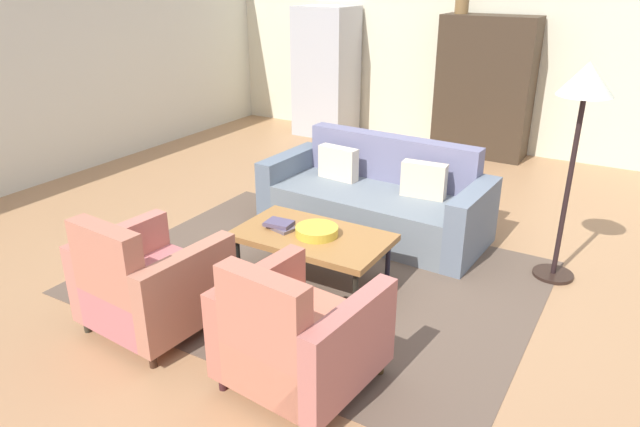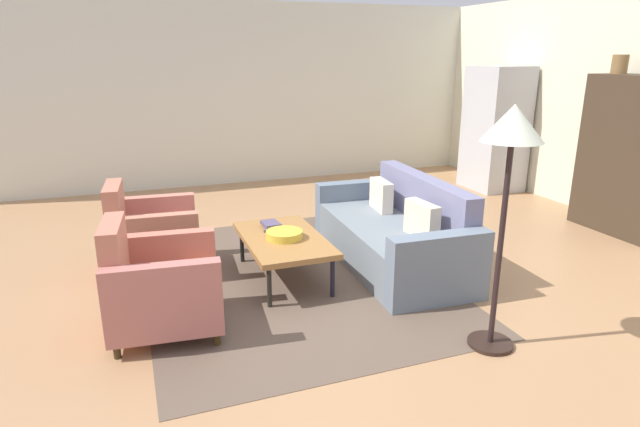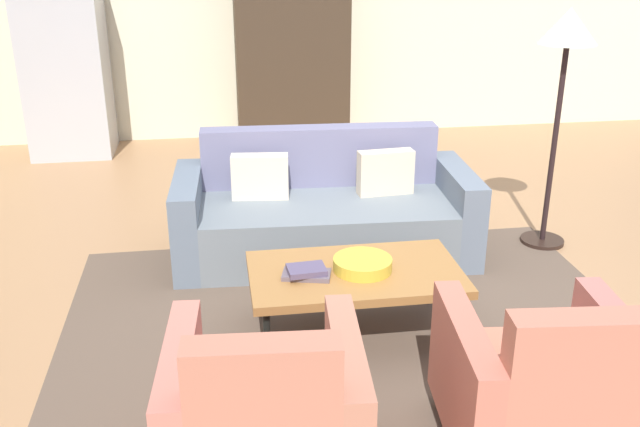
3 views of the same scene
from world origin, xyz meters
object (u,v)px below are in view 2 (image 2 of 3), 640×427
object	(u,v)px
couch	(397,235)
refrigerator	(495,129)
cabinet	(636,157)
vase_tall	(620,64)
coffee_table	(283,240)
floor_lamp	(511,147)
book_stack	(271,225)
fruit_bowl	(284,235)
armchair_left	(148,238)
armchair_right	(156,288)

from	to	relation	value
couch	refrigerator	distance (m)	3.66
cabinet	vase_tall	size ratio (longest dim) A/B	8.46
coffee_table	floor_lamp	world-z (taller)	floor_lamp
cabinet	coffee_table	bearing A→B (deg)	-91.69
book_stack	fruit_bowl	bearing A→B (deg)	6.86
cabinet	armchair_left	bearing A→B (deg)	-97.81
couch	floor_lamp	bearing A→B (deg)	178.30
refrigerator	floor_lamp	distance (m)	4.90
coffee_table	armchair_left	size ratio (longest dim) A/B	1.36
coffee_table	refrigerator	bearing A→B (deg)	118.72
armchair_left	armchair_right	bearing A→B (deg)	4.29
cabinet	refrigerator	bearing A→B (deg)	-177.43
fruit_bowl	refrigerator	size ratio (longest dim) A/B	0.18
coffee_table	book_stack	world-z (taller)	book_stack
couch	book_stack	xyz separation A→B (m)	(-0.29, -1.23, 0.15)
refrigerator	armchair_left	bearing A→B (deg)	-72.85
book_stack	vase_tall	xyz separation A→B (m)	(0.01, 4.17, 1.47)
vase_tall	armchair_right	bearing A→B (deg)	-80.65
coffee_table	fruit_bowl	xyz separation A→B (m)	(0.04, -0.00, 0.07)
fruit_bowl	couch	bearing A→B (deg)	91.79
book_stack	vase_tall	world-z (taller)	vase_tall
coffee_table	refrigerator	distance (m)	4.63
couch	floor_lamp	size ratio (longest dim) A/B	1.24
coffee_table	cabinet	world-z (taller)	cabinet
couch	armchair_right	size ratio (longest dim) A/B	2.43
fruit_bowl	book_stack	world-z (taller)	fruit_bowl
book_stack	floor_lamp	size ratio (longest dim) A/B	0.17
coffee_table	armchair_right	bearing A→B (deg)	-63.02
fruit_bowl	armchair_right	bearing A→B (deg)	-64.65
armchair_right	book_stack	xyz separation A→B (m)	(-0.88, 1.13, 0.09)
book_stack	cabinet	xyz separation A→B (m)	(0.41, 4.17, 0.46)
floor_lamp	couch	bearing A→B (deg)	175.68
coffee_table	book_stack	distance (m)	0.29
fruit_bowl	refrigerator	bearing A→B (deg)	119.17
fruit_bowl	cabinet	bearing A→B (deg)	88.88
cabinet	floor_lamp	xyz separation A→B (m)	(1.54, -3.07, 0.54)
coffee_table	refrigerator	size ratio (longest dim) A/B	0.65
book_stack	floor_lamp	bearing A→B (deg)	29.49
armchair_left	refrigerator	xyz separation A→B (m)	(-1.60, 5.20, 0.58)
coffee_table	fruit_bowl	size ratio (longest dim) A/B	3.58
book_stack	floor_lamp	xyz separation A→B (m)	(1.95, 1.10, 1.01)
coffee_table	armchair_left	xyz separation A→B (m)	(-0.60, -1.17, -0.03)
floor_lamp	coffee_table	bearing A→B (deg)	-147.44
couch	refrigerator	xyz separation A→B (m)	(-2.21, 2.84, 0.64)
coffee_table	floor_lamp	bearing A→B (deg)	32.56
armchair_left	cabinet	size ratio (longest dim) A/B	0.49
refrigerator	armchair_right	bearing A→B (deg)	-61.67
vase_tall	book_stack	bearing A→B (deg)	-90.08
armchair_right	cabinet	distance (m)	5.35
couch	cabinet	world-z (taller)	cabinet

